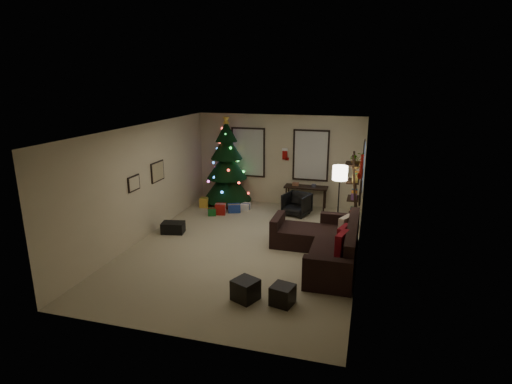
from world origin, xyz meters
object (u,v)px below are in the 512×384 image
Objects in this scene: christmas_tree at (227,167)px; sofa at (326,245)px; desk at (306,189)px; desk_chair at (297,204)px; bookshelf at (354,193)px.

sofa is (3.34, -3.16, -0.85)m from christmas_tree.
desk_chair is at bearing -102.77° from desk.
desk is 1.98× the size of desk_chair.
desk is at bearing 135.47° from bookshelf.
desk_chair is (-0.15, -0.65, -0.28)m from desk.
desk_chair is at bearing 112.53° from sofa.
desk is 0.72m from desk_chair.
christmas_tree reaches higher than sofa.
desk is at bearing 94.08° from desk_chair.
sofa is 3.46m from desk.
christmas_tree is at bearing -176.38° from desk.
bookshelf is at bearing -18.15° from christmas_tree.
desk reaches higher than desk_chair.
christmas_tree is 1.38× the size of bookshelf.
bookshelf reaches higher than desk_chair.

